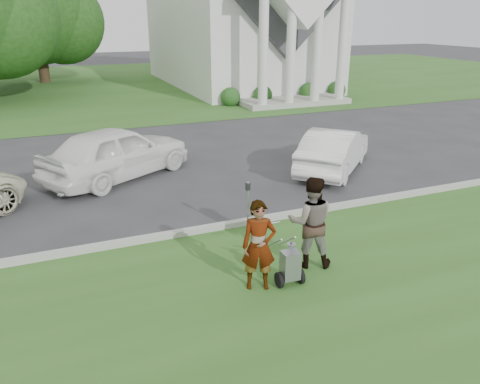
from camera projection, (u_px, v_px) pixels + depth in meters
ground at (254, 234)px, 10.85m from camera, size 120.00×120.00×0.00m
grass_strip at (323, 303)px, 8.25m from camera, size 80.00×7.00×0.01m
church_lawn at (105, 85)px, 34.21m from camera, size 80.00×30.00×0.01m
curb at (245, 222)px, 11.29m from camera, size 80.00×0.18×0.15m
tree_back at (36, 16)px, 33.70m from camera, size 9.61×7.60×8.89m
striping_cart at (290, 266)px, 8.68m from camera, size 0.52×1.02×0.94m
person_left at (259, 246)px, 8.43m from camera, size 0.73×0.60×1.71m
person_right at (311, 223)px, 9.21m from camera, size 1.12×1.02×1.87m
parking_meter_near at (248, 203)px, 10.40m from camera, size 0.10×0.09×1.34m
car_b at (117, 152)px, 14.35m from camera, size 5.15×4.15×1.65m
car_d at (334, 150)px, 15.07m from camera, size 4.07×3.96×1.39m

